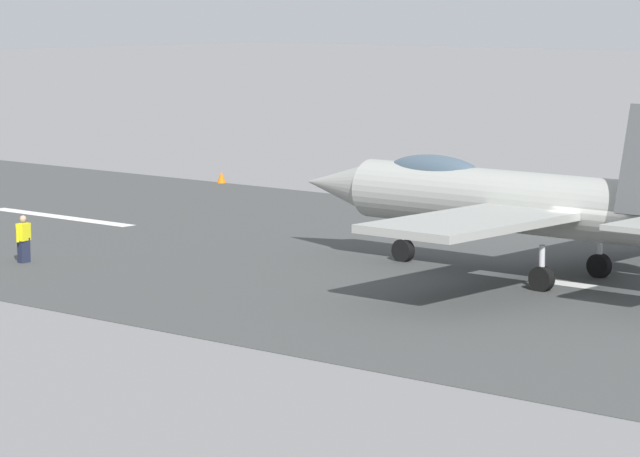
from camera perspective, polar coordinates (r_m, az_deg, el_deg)
ground_plane at (r=49.59m, az=9.85°, el=-2.10°), size 400.00×400.00×0.00m
runway_strip at (r=49.58m, az=9.87°, el=-2.09°), size 240.00×26.00×0.02m
fighter_jet at (r=50.88m, az=7.09°, el=0.98°), size 16.53×14.81×5.63m
crew_person at (r=54.43m, az=-10.31°, el=-0.37°), size 0.36×0.69×1.58m
marker_cone_mid at (r=64.63m, az=9.56°, el=0.50°), size 0.44×0.44×0.55m
marker_cone_far at (r=77.00m, az=-3.46°, el=1.79°), size 0.44×0.44×0.55m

